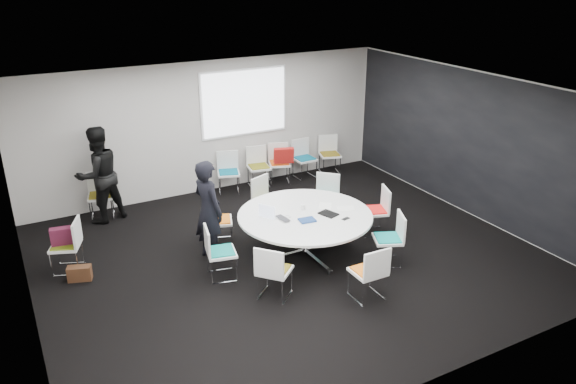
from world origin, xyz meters
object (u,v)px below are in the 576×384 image
chair_ring_b (325,206)px  chair_ring_f (274,281)px  chair_spare_left (68,255)px  chair_ring_h (388,248)px  chair_ring_e (221,262)px  person_main (208,211)px  chair_ring_d (219,229)px  conference_table (305,224)px  chair_back_b (259,174)px  chair_back_e (330,161)px  chair_person_back (101,204)px  person_back (99,175)px  chair_back_a (229,180)px  chair_back_c (279,171)px  brown_bag (80,273)px  maroon_bag (64,236)px  laptop (285,218)px  chair_ring_g (368,282)px  chair_ring_a (374,219)px  cup (303,207)px  chair_ring_c (268,208)px  chair_back_d (304,166)px

chair_ring_b → chair_ring_f: size_ratio=1.00×
chair_spare_left → chair_ring_h: bearing=-94.3°
chair_ring_e → person_main: 0.91m
chair_ring_e → chair_ring_d: bearing=171.9°
conference_table → chair_back_b: bearing=78.2°
chair_back_e → chair_person_back: 5.26m
conference_table → person_main: (-1.48, 0.61, 0.33)m
chair_ring_h → chair_back_e: 4.39m
conference_table → person_back: size_ratio=1.21×
chair_back_a → chair_back_e: size_ratio=1.00×
chair_ring_d → chair_back_c: same height
chair_back_c → brown_bag: 5.26m
conference_table → chair_ring_b: bearing=44.2°
chair_ring_b → chair_ring_e: (-2.61, -1.08, 0.00)m
chair_ring_d → person_main: 0.80m
chair_ring_f → chair_back_b: bearing=116.1°
chair_ring_f → chair_back_e: 5.48m
chair_back_b → maroon_bag: chair_back_b is taller
chair_back_b → brown_bag: bearing=38.0°
chair_ring_b → person_main: person_main is taller
chair_back_b → laptop: 3.38m
chair_back_c → chair_ring_e: bearing=69.6°
chair_ring_f → chair_ring_h: size_ratio=1.00×
chair_spare_left → chair_ring_g: bearing=-106.6°
chair_back_e → brown_bag: (-6.07, -2.26, -0.16)m
chair_person_back → maroon_bag: bearing=77.6°
chair_ring_a → cup: size_ratio=9.78×
chair_back_e → chair_spare_left: bearing=34.0°
chair_back_c → chair_back_e: bearing=-161.0°
chair_ring_c → chair_ring_g: size_ratio=1.00×
chair_ring_d → chair_person_back: 2.67m
chair_ring_e → chair_back_c: same height
conference_table → chair_back_a: 3.19m
chair_ring_d → chair_ring_g: size_ratio=1.00×
chair_back_b → chair_back_c: same height
chair_ring_e → chair_back_b: (2.23, 3.25, 0.00)m
chair_ring_c → chair_spare_left: same height
chair_back_b → chair_back_d: 1.17m
chair_ring_a → chair_ring_e: (-3.07, -0.12, 0.00)m
laptop → chair_ring_a: bearing=-94.9°
chair_ring_c → chair_ring_a: bearing=114.9°
chair_back_c → person_main: bearing=63.8°
chair_ring_f → person_back: bearing=161.7°
chair_spare_left → chair_ring_e: bearing=-102.0°
conference_table → chair_back_b: 3.27m
person_main → maroon_bag: person_main is taller
chair_ring_f → chair_back_c: 4.73m
chair_ring_f → maroon_bag: 3.47m
chair_back_d → chair_person_back: size_ratio=1.00×
chair_back_c → maroon_bag: (-4.84, -1.86, 0.34)m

